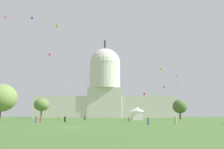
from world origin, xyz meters
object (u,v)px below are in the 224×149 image
at_px(kite_cyan_mid, 63,76).
at_px(person_red_deep_crowd, 129,119).
at_px(kite_lime_high_b, 116,52).
at_px(person_denim_edge_east, 148,121).
at_px(person_tan_edge_west, 175,120).
at_px(kite_magenta_high, 50,55).
at_px(event_tent, 137,114).
at_px(tree_west_mid, 42,105).
at_px(kite_violet_high, 32,18).
at_px(person_red_back_right, 41,120).
at_px(kite_pink_high, 5,17).
at_px(kite_gold_high, 63,69).
at_px(kite_lime_high, 58,26).
at_px(person_black_front_center, 85,118).
at_px(capitol_building, 105,91).
at_px(person_black_front_left, 65,119).
at_px(kite_orange_mid, 87,83).
at_px(kite_white_mid, 71,79).
at_px(tree_east_mid, 180,106).
at_px(kite_green_low, 179,78).
at_px(kite_black_mid, 107,90).
at_px(kite_yellow_mid, 161,69).
at_px(kite_red_low, 144,94).
at_px(person_olive_near_tent, 58,118).
at_px(person_denim_lawn_far_left, 36,120).
at_px(kite_turquoise_high, 74,68).
at_px(tree_west_near, 1,98).

bearing_deg(kite_cyan_mid, person_red_deep_crowd, -63.89).
relative_size(person_red_deep_crowd, kite_lime_high_b, 1.38).
distance_m(person_denim_edge_east, person_tan_edge_west, 6.55).
bearing_deg(kite_magenta_high, person_denim_edge_east, 121.01).
distance_m(event_tent, kite_magenta_high, 80.17).
relative_size(tree_west_mid, kite_violet_high, 9.66).
distance_m(person_red_back_right, kite_pink_high, 58.64).
relative_size(person_red_back_right, kite_cyan_mid, 0.46).
height_order(tree_west_mid, kite_gold_high, kite_gold_high).
bearing_deg(kite_lime_high, person_black_front_center, -139.98).
distance_m(capitol_building, person_black_front_left, 144.45).
distance_m(person_denim_edge_east, kite_orange_mid, 92.67).
height_order(kite_lime_high, kite_white_mid, kite_lime_high).
relative_size(tree_east_mid, kite_gold_high, 3.47).
height_order(kite_green_low, kite_pink_high, kite_pink_high).
bearing_deg(kite_lime_high, kite_black_mid, -20.61).
bearing_deg(person_tan_edge_west, kite_cyan_mid, 56.64).
xyz_separation_m(kite_white_mid, kite_green_low, (40.33, -55.73, -8.46)).
relative_size(kite_violet_high, kite_white_mid, 0.33).
height_order(kite_orange_mid, kite_gold_high, kite_gold_high).
height_order(tree_west_mid, kite_lime_high_b, kite_lime_high_b).
bearing_deg(kite_lime_high, kite_magenta_high, 41.67).
relative_size(person_black_front_center, person_red_back_right, 0.93).
height_order(event_tent, kite_white_mid, kite_white_mid).
relative_size(kite_yellow_mid, kite_pink_high, 1.75).
distance_m(tree_east_mid, kite_green_low, 51.85).
bearing_deg(tree_east_mid, tree_west_mid, 172.83).
bearing_deg(kite_cyan_mid, kite_red_low, -21.62).
distance_m(person_olive_near_tent, kite_red_low, 56.80).
distance_m(kite_gold_high, kite_black_mid, 37.99).
xyz_separation_m(event_tent, kite_lime_high, (-42.93, 35.80, 51.65)).
relative_size(kite_orange_mid, kite_red_low, 2.37).
bearing_deg(kite_pink_high, person_olive_near_tent, 25.83).
bearing_deg(kite_yellow_mid, kite_lime_high_b, 125.10).
bearing_deg(person_denim_lawn_far_left, person_denim_edge_east, -79.95).
distance_m(person_red_back_right, kite_lime_high_b, 130.56).
bearing_deg(person_black_front_center, person_red_back_right, -174.58).
relative_size(person_black_front_left, person_tan_edge_west, 0.96).
bearing_deg(person_olive_near_tent, kite_turquoise_high, 109.83).
distance_m(person_tan_edge_west, kite_yellow_mid, 79.91).
bearing_deg(tree_east_mid, kite_lime_high, 163.88).
distance_m(person_black_front_center, kite_gold_high, 96.53).
xyz_separation_m(person_olive_near_tent, kite_white_mid, (-3.76, 38.53, 19.55)).
height_order(person_black_front_left, person_red_deep_crowd, person_black_front_left).
bearing_deg(kite_lime_high_b, kite_green_low, -69.31).
distance_m(capitol_building, person_olive_near_tent, 129.83).
xyz_separation_m(person_olive_near_tent, kite_pink_high, (-26.93, 11.75, 41.67)).
bearing_deg(person_denim_lawn_far_left, kite_violet_high, 59.57).
xyz_separation_m(capitol_building, tree_east_mid, (40.33, -94.92, -17.08)).
bearing_deg(kite_cyan_mid, tree_west_near, -97.49).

